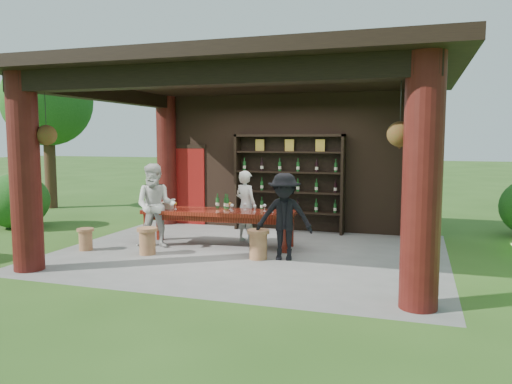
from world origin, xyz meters
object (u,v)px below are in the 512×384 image
(napkin_basket, at_px, (166,206))
(guest_man, at_px, (284,217))
(stool_far_left, at_px, (86,239))
(wine_shelf, at_px, (289,183))
(stool_near_right, at_px, (258,244))
(guest_woman, at_px, (156,206))
(tasting_table, at_px, (219,216))
(host, at_px, (246,206))
(stool_near_left, at_px, (147,240))

(napkin_basket, bearing_deg, guest_man, -11.75)
(stool_far_left, bearing_deg, wine_shelf, 44.54)
(stool_near_right, xyz_separation_m, stool_far_left, (-3.51, -0.37, -0.06))
(guest_woman, bearing_deg, wine_shelf, 33.58)
(tasting_table, xyz_separation_m, guest_woman, (-1.17, -0.53, 0.23))
(host, distance_m, guest_woman, 1.92)
(wine_shelf, relative_size, tasting_table, 0.82)
(wine_shelf, bearing_deg, guest_woman, -129.02)
(guest_woman, bearing_deg, stool_near_right, -24.87)
(stool_far_left, height_order, guest_man, guest_man)
(wine_shelf, height_order, tasting_table, wine_shelf)
(wine_shelf, bearing_deg, stool_near_left, -121.51)
(stool_far_left, height_order, napkin_basket, napkin_basket)
(wine_shelf, relative_size, guest_man, 1.65)
(stool_near_left, bearing_deg, wine_shelf, 58.49)
(stool_near_right, bearing_deg, guest_woman, 172.53)
(guest_woman, distance_m, napkin_basket, 0.37)
(wine_shelf, distance_m, host, 1.65)
(tasting_table, distance_m, stool_near_right, 1.44)
(tasting_table, distance_m, guest_man, 1.76)
(host, bearing_deg, stool_far_left, 57.69)
(stool_near_left, relative_size, napkin_basket, 1.99)
(tasting_table, distance_m, stool_near_left, 1.57)
(tasting_table, height_order, stool_near_right, tasting_table)
(stool_near_left, relative_size, stool_near_right, 0.95)
(host, distance_m, guest_man, 1.78)
(wine_shelf, bearing_deg, stool_near_right, -86.71)
(stool_near_left, distance_m, stool_far_left, 1.36)
(wine_shelf, xyz_separation_m, guest_man, (0.63, -2.82, -0.37))
(host, relative_size, guest_man, 0.96)
(stool_near_left, distance_m, host, 2.28)
(stool_near_right, xyz_separation_m, guest_man, (0.47, 0.10, 0.51))
(host, bearing_deg, tasting_table, 81.42)
(stool_far_left, relative_size, guest_woman, 0.25)
(tasting_table, xyz_separation_m, stool_near_left, (-1.02, -1.14, -0.36))
(tasting_table, distance_m, guest_woman, 1.30)
(napkin_basket, bearing_deg, stool_far_left, -140.76)
(stool_near_left, relative_size, host, 0.34)
(guest_woman, bearing_deg, tasting_table, 7.14)
(guest_man, relative_size, napkin_basket, 6.15)
(wine_shelf, height_order, host, wine_shelf)
(tasting_table, distance_m, napkin_basket, 1.15)
(guest_woman, bearing_deg, stool_far_left, -168.71)
(stool_far_left, bearing_deg, tasting_table, 26.70)
(wine_shelf, bearing_deg, guest_man, -77.33)
(napkin_basket, bearing_deg, stool_near_right, -16.58)
(guest_woman, distance_m, guest_man, 2.77)
(stool_near_right, height_order, napkin_basket, napkin_basket)
(tasting_table, xyz_separation_m, napkin_basket, (-1.12, -0.17, 0.19))
(tasting_table, height_order, host, host)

